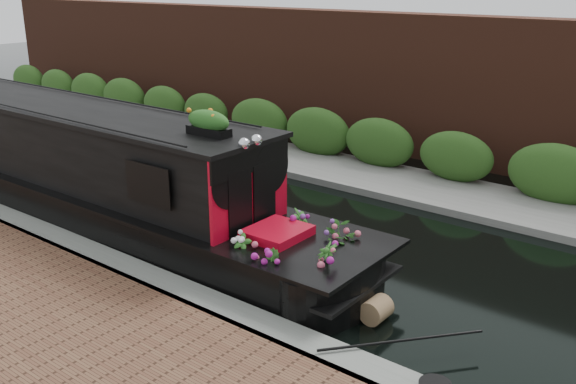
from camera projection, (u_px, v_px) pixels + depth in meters
The scene contains 7 objects.
ground at pixel (259, 226), 13.48m from camera, with size 80.00×80.00×0.00m, color black.
near_bank_coping at pixel (134, 281), 11.04m from camera, with size 40.00×0.60×0.50m, color gray.
far_bank_path at pixel (366, 179), 16.60m from camera, with size 40.00×2.40×0.34m, color slate.
far_hedge at pixel (383, 171), 17.26m from camera, with size 40.00×1.10×2.80m, color #274D19.
far_brick_wall at pixel (420, 155), 18.82m from camera, with size 40.00×1.00×8.00m, color #4B2519.
narrowboat at pixel (93, 178), 13.62m from camera, with size 13.15×2.47×3.07m.
rope_fender at pixel (376, 310), 9.71m from camera, with size 0.38×0.38×0.43m, color olive.
Camera 1 is at (8.28, -9.44, 5.00)m, focal length 40.00 mm.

